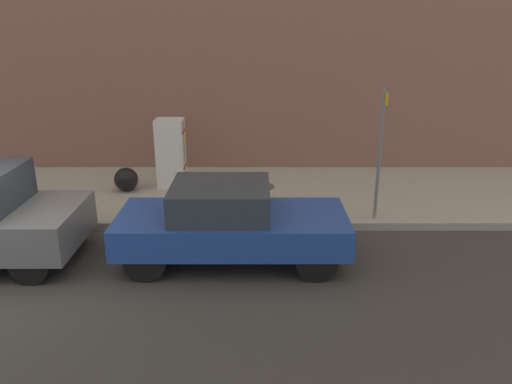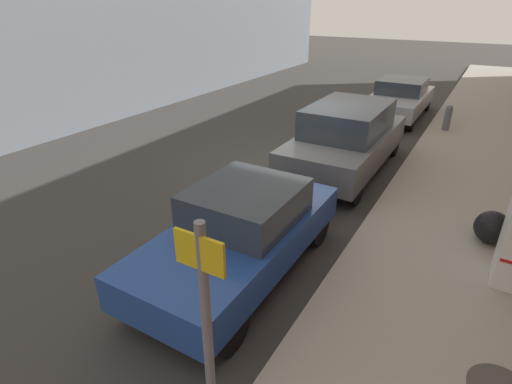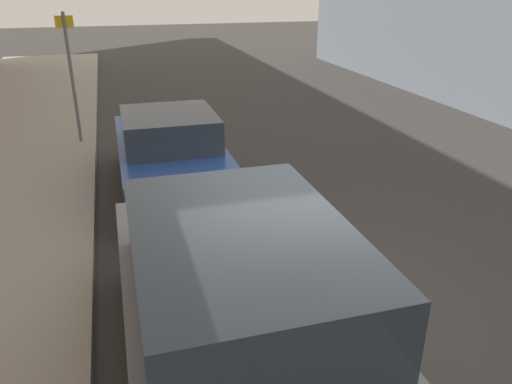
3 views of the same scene
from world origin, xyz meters
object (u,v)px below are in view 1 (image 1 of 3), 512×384
at_px(discarded_refrigerator, 171,153).
at_px(trash_bag, 126,179).
at_px(street_sign_post, 380,148).
at_px(parked_hatchback_blue, 230,222).

height_order(discarded_refrigerator, trash_bag, discarded_refrigerator).
distance_m(street_sign_post, trash_bag, 6.15).
bearing_deg(parked_hatchback_blue, trash_bag, -141.77).
bearing_deg(street_sign_post, trash_bag, -107.52).
relative_size(trash_bag, parked_hatchback_blue, 0.14).
bearing_deg(street_sign_post, parked_hatchback_blue, -61.20).
relative_size(discarded_refrigerator, street_sign_post, 0.62).
height_order(street_sign_post, parked_hatchback_blue, street_sign_post).
bearing_deg(discarded_refrigerator, trash_bag, -70.46).
xyz_separation_m(discarded_refrigerator, trash_bag, (0.38, -1.07, -0.57)).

